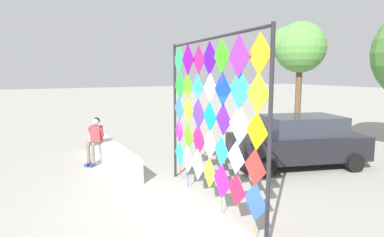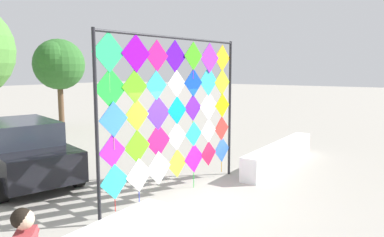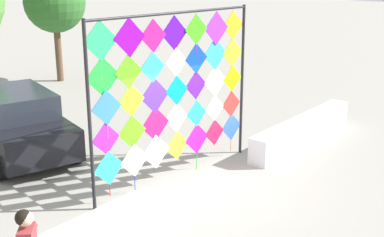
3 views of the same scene
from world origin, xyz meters
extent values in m
plane|color=#9E998E|center=(0.00, 0.00, 0.00)|extent=(120.00, 120.00, 0.00)
cube|color=white|center=(4.18, -0.43, 0.34)|extent=(4.70, 0.50, 0.67)
cylinder|color=#232328|center=(-2.05, 0.86, 1.87)|extent=(0.07, 0.07, 3.73)
cylinder|color=#232328|center=(2.41, 0.42, 1.87)|extent=(0.07, 0.07, 3.73)
cylinder|color=#232328|center=(0.18, 0.64, 3.68)|extent=(4.46, 0.50, 0.06)
cube|color=#2DEBEE|center=(-1.67, 0.82, 0.76)|extent=(0.72, 0.08, 0.73)
cylinder|color=red|center=(-1.67, 0.83, 0.27)|extent=(0.02, 0.02, 0.26)
cube|color=white|center=(-1.04, 0.74, 0.76)|extent=(0.73, 0.08, 0.73)
cylinder|color=#162BE5|center=(-1.04, 0.75, 0.21)|extent=(0.02, 0.02, 0.37)
cube|color=white|center=(-0.43, 0.70, 0.78)|extent=(0.77, 0.09, 0.78)
cube|color=#C8E130|center=(0.20, 0.65, 0.75)|extent=(0.68, 0.08, 0.69)
cube|color=#E119C8|center=(0.82, 0.57, 0.76)|extent=(0.74, 0.08, 0.74)
cylinder|color=#16E530|center=(0.82, 0.58, 0.19)|extent=(0.02, 0.02, 0.41)
cube|color=#F31C4C|center=(1.42, 0.51, 0.77)|extent=(0.65, 0.08, 0.65)
cube|color=blue|center=(2.05, 0.46, 0.77)|extent=(0.69, 0.08, 0.70)
cylinder|color=orange|center=(2.05, 0.47, 0.28)|extent=(0.02, 0.02, 0.29)
cube|color=#A722EA|center=(-1.71, 0.83, 1.38)|extent=(0.66, 0.08, 0.66)
cylinder|color=#5CE516|center=(-1.71, 0.84, 0.91)|extent=(0.02, 0.02, 0.29)
cube|color=#63F11A|center=(-1.05, 0.77, 1.37)|extent=(0.71, 0.08, 0.71)
cylinder|color=#9E16E5|center=(-1.05, 0.78, 0.82)|extent=(0.02, 0.02, 0.38)
cube|color=#DF1867|center=(-0.42, 0.71, 1.39)|extent=(0.77, 0.09, 0.77)
cylinder|color=#16E593|center=(-0.42, 0.72, 0.90)|extent=(0.02, 0.02, 0.22)
cube|color=white|center=(0.20, 0.65, 1.41)|extent=(0.67, 0.08, 0.67)
cube|color=#21EAE2|center=(0.80, 0.57, 1.39)|extent=(0.62, 0.07, 0.62)
cylinder|color=red|center=(0.80, 0.58, 0.98)|extent=(0.02, 0.02, 0.19)
cube|color=white|center=(1.40, 0.50, 1.39)|extent=(0.63, 0.07, 0.63)
cube|color=#F8312B|center=(2.02, 0.46, 1.37)|extent=(0.66, 0.08, 0.66)
cube|color=#3480F2|center=(-1.67, 0.81, 2.01)|extent=(0.70, 0.08, 0.70)
cylinder|color=orange|center=(-1.67, 0.81, 1.54)|extent=(0.02, 0.02, 0.25)
cube|color=#95F525|center=(-1.05, 0.76, 2.03)|extent=(0.67, 0.08, 0.67)
cylinder|color=#7616E5|center=(-1.05, 0.77, 1.52)|extent=(0.02, 0.02, 0.36)
cube|color=#5329F7|center=(-0.42, 0.71, 2.02)|extent=(0.76, 0.09, 0.76)
cube|color=#0686D7|center=(0.20, 0.64, 2.03)|extent=(0.66, 0.08, 0.66)
cube|color=#5417CE|center=(0.81, 0.60, 2.04)|extent=(0.65, 0.08, 0.65)
cylinder|color=#A0E516|center=(0.81, 0.61, 1.58)|extent=(0.02, 0.02, 0.26)
cube|color=white|center=(1.45, 0.53, 2.02)|extent=(0.75, 0.09, 0.75)
cube|color=#D5D40A|center=(2.04, 0.46, 2.00)|extent=(0.65, 0.08, 0.65)
cube|color=#24DC3C|center=(-1.69, 0.84, 2.61)|extent=(0.78, 0.09, 0.78)
cube|color=#5DD61C|center=(-1.09, 0.76, 2.62)|extent=(0.68, 0.08, 0.69)
cube|color=#30B5CD|center=(-0.47, 0.71, 2.63)|extent=(0.64, 0.08, 0.65)
cube|color=white|center=(0.20, 0.65, 2.65)|extent=(0.62, 0.07, 0.63)
cylinder|color=#E516A9|center=(0.20, 0.66, 2.23)|extent=(0.02, 0.02, 0.21)
cube|color=blue|center=(0.80, 0.58, 2.65)|extent=(0.68, 0.08, 0.68)
cube|color=#30C5D7|center=(1.43, 0.53, 2.67)|extent=(0.76, 0.09, 0.76)
cylinder|color=red|center=(1.43, 0.54, 2.10)|extent=(0.02, 0.02, 0.38)
cube|color=#B9DE27|center=(2.04, 0.47, 2.63)|extent=(0.70, 0.08, 0.71)
cylinder|color=#4116E5|center=(2.04, 0.48, 2.07)|extent=(0.02, 0.02, 0.40)
cube|color=#2ACF73|center=(-1.71, 0.83, 3.30)|extent=(0.78, 0.09, 0.78)
cylinder|color=#E5168A|center=(-1.71, 0.84, 2.72)|extent=(0.02, 0.02, 0.37)
cube|color=#8809D3|center=(-1.05, 0.75, 3.29)|extent=(0.77, 0.09, 0.78)
cube|color=#E31881|center=(-0.42, 0.71, 3.26)|extent=(0.69, 0.08, 0.69)
cube|color=#510DE4|center=(0.16, 0.66, 3.27)|extent=(0.74, 0.08, 0.74)
cylinder|color=#A4E516|center=(0.16, 0.67, 2.73)|extent=(0.02, 0.02, 0.34)
cube|color=#41D21C|center=(0.78, 0.57, 3.29)|extent=(0.67, 0.08, 0.67)
cylinder|color=#BB16E5|center=(0.78, 0.58, 2.85)|extent=(0.02, 0.02, 0.22)
cube|color=#9B2DE0|center=(1.43, 0.50, 3.26)|extent=(0.77, 0.09, 0.77)
cube|color=yellow|center=(2.04, 0.47, 3.27)|extent=(0.70, 0.08, 0.71)
cylinder|color=blue|center=(2.04, 0.48, 2.73)|extent=(0.02, 0.02, 0.37)
sphere|color=#DBB293|center=(-4.58, -0.80, 1.39)|extent=(0.22, 0.22, 0.22)
sphere|color=black|center=(-4.59, -0.79, 1.41)|extent=(0.22, 0.22, 0.22)
cube|color=black|center=(-1.20, 4.72, 0.65)|extent=(2.89, 4.51, 0.75)
cube|color=#282D38|center=(-1.16, 4.86, 1.32)|extent=(2.17, 2.69, 0.60)
cylinder|color=black|center=(-0.74, 3.11, 0.28)|extent=(0.37, 0.60, 0.56)
cylinder|color=black|center=(-2.46, 3.61, 0.28)|extent=(0.37, 0.60, 0.56)
cylinder|color=black|center=(0.06, 5.83, 0.28)|extent=(0.37, 0.60, 0.56)
cylinder|color=brown|center=(4.68, 10.94, 1.24)|extent=(0.27, 0.27, 2.48)
sphere|color=#2D6628|center=(4.68, 10.94, 3.21)|extent=(2.44, 2.44, 2.44)
sphere|color=#2D6628|center=(4.25, 10.79, 3.44)|extent=(1.71, 1.71, 1.71)
camera|label=1|loc=(6.36, -3.05, 2.98)|focal=31.14mm
camera|label=2|loc=(-6.68, -4.36, 2.98)|focal=34.32mm
camera|label=3|loc=(-7.88, -6.38, 4.64)|focal=47.54mm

